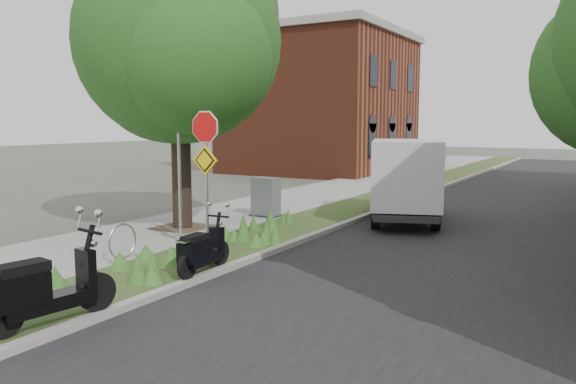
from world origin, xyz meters
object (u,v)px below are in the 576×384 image
at_px(sign_assembly, 206,153).
at_px(utility_cabinet, 266,198).
at_px(scooter_far, 199,254).
at_px(scooter_near, 36,296).
at_px(box_truck, 405,177).

xyz_separation_m(sign_assembly, utility_cabinet, (-1.62, 4.91, -1.64)).
xyz_separation_m(scooter_far, utility_cabinet, (-2.44, 6.18, 0.19)).
relative_size(scooter_near, scooter_far, 1.24).
xyz_separation_m(scooter_far, box_truck, (1.33, 7.96, 0.87)).
distance_m(sign_assembly, scooter_far, 2.37).
bearing_deg(sign_assembly, scooter_near, -81.79).
height_order(scooter_far, utility_cabinet, utility_cabinet).
distance_m(scooter_near, scooter_far, 3.35).
xyz_separation_m(scooter_near, utility_cabinet, (-2.29, 9.53, 0.10)).
bearing_deg(box_truck, scooter_near, -97.43).
bearing_deg(box_truck, sign_assembly, -107.74).
bearing_deg(scooter_near, box_truck, 82.57).
height_order(sign_assembly, scooter_near, sign_assembly).
xyz_separation_m(sign_assembly, box_truck, (2.14, 6.69, -0.96)).
xyz_separation_m(sign_assembly, scooter_far, (0.82, -1.27, -1.83)).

